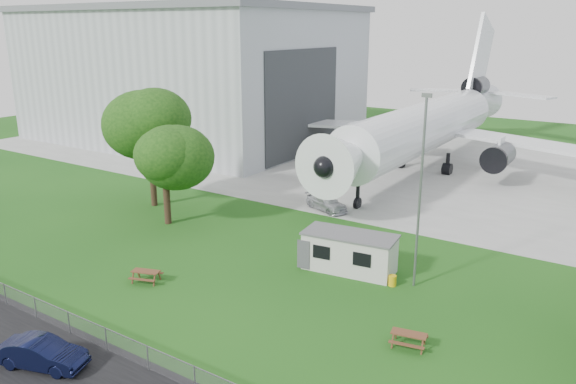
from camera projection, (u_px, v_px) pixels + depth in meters
The scene contains 13 objects.
ground at pixel (252, 290), 35.00m from camera, with size 160.00×160.00×0.00m, color #29661B.
concrete_apron at pixel (448, 168), 65.38m from camera, with size 120.00×46.00×0.03m, color #B7B7B2.
hangar at pixel (191, 73), 81.24m from camera, with size 43.00×31.00×18.55m.
airliner at pixel (429, 124), 63.24m from camera, with size 46.36×47.73×17.69m.
site_cabin at pixel (350, 252), 37.49m from camera, with size 6.90×3.47×2.62m.
picnic_west at pixel (147, 282), 36.15m from camera, with size 1.80×1.50×0.76m, color brown, non-canonical shape.
picnic_east at pixel (408, 346), 28.85m from camera, with size 1.80×1.50×0.76m, color brown, non-canonical shape.
fence at pixel (135, 363), 27.41m from camera, with size 58.00×0.04×1.30m, color gray.
lamp_mast at pixel (420, 195), 33.92m from camera, with size 0.16×0.16×12.00m, color slate.
tree_west_big at pixel (149, 121), 49.46m from camera, with size 8.29×8.29×11.94m.
tree_west_small at pixel (164, 153), 45.22m from camera, with size 6.87×6.87×9.45m.
car_centre_sedan at pixel (42, 354), 26.90m from camera, with size 1.53×4.38×1.44m, color black.
car_apron_van at pixel (326, 203), 50.11m from camera, with size 1.81×4.45×1.29m, color #B8BAC0.
Camera 1 is at (19.47, -25.29, 15.78)m, focal length 35.00 mm.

